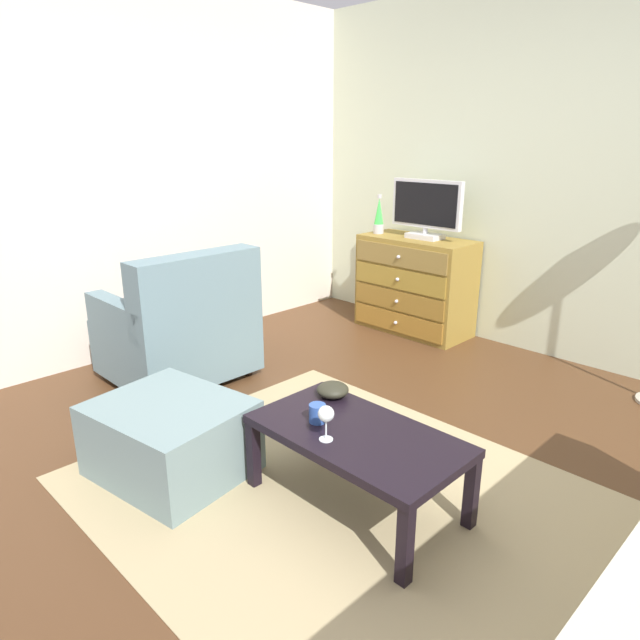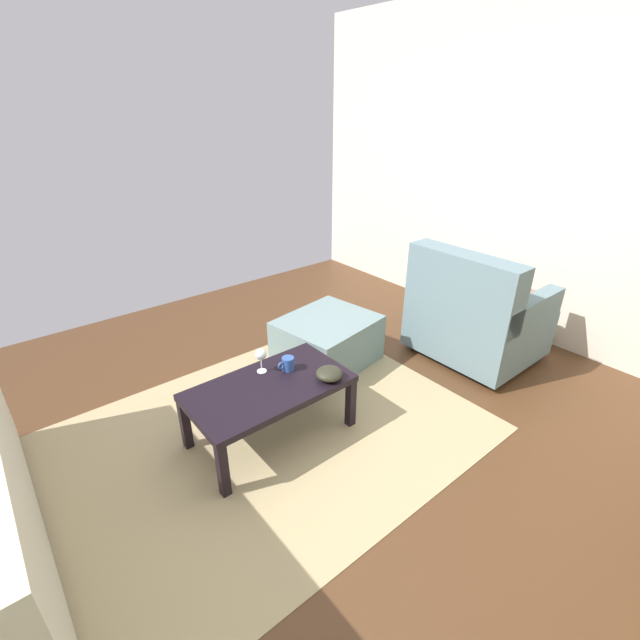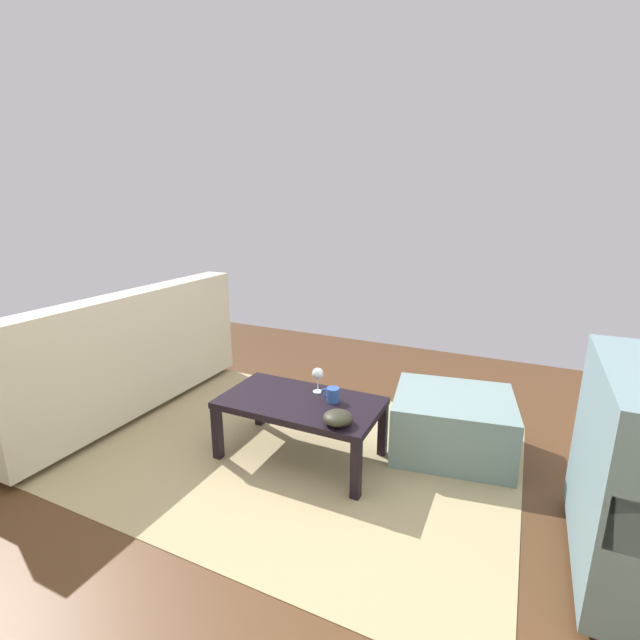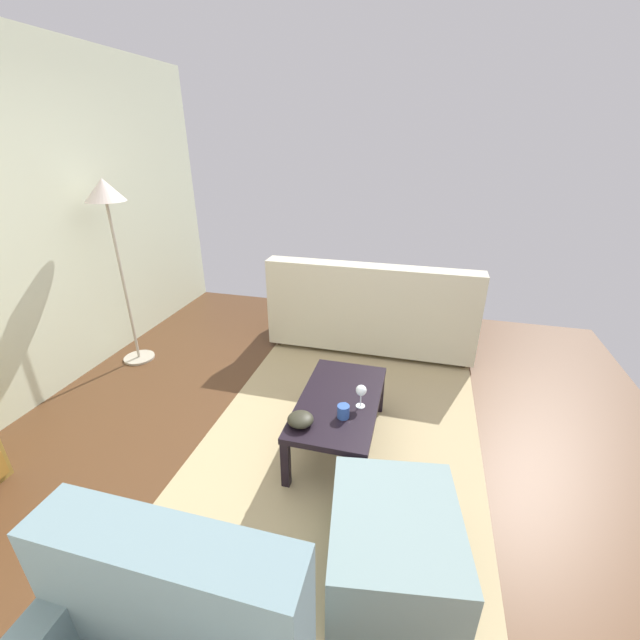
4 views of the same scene
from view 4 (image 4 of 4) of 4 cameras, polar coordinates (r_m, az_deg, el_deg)
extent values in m
cube|color=#4A2E1A|center=(2.92, -1.86, -18.47)|extent=(5.28, 5.06, 0.05)
cube|color=tan|center=(3.01, 3.06, -16.20)|extent=(2.60, 1.90, 0.01)
cube|color=black|center=(2.59, -4.85, -19.54)|extent=(0.05, 0.05, 0.33)
cube|color=black|center=(3.25, 0.33, -9.03)|extent=(0.05, 0.05, 0.33)
cube|color=black|center=(2.51, 5.89, -21.36)|extent=(0.05, 0.05, 0.33)
cube|color=black|center=(3.19, 8.50, -10.08)|extent=(0.05, 0.05, 0.33)
cube|color=black|center=(2.75, 2.75, -11.37)|extent=(0.95, 0.52, 0.04)
cylinder|color=silver|center=(2.68, 5.72, -11.95)|extent=(0.06, 0.06, 0.00)
cylinder|color=silver|center=(2.65, 5.76, -11.14)|extent=(0.01, 0.01, 0.09)
sphere|color=silver|center=(2.61, 5.83, -9.83)|extent=(0.07, 0.07, 0.07)
cylinder|color=#2D4F9C|center=(2.56, 3.31, -12.75)|extent=(0.08, 0.08, 0.08)
torus|color=#2D4F9C|center=(2.59, 3.54, -12.03)|extent=(0.05, 0.01, 0.05)
ellipsoid|color=#2A2A1E|center=(2.51, -2.77, -13.82)|extent=(0.16, 0.16, 0.07)
cylinder|color=#332319|center=(4.63, 19.07, -1.72)|extent=(0.05, 0.05, 0.05)
cylinder|color=#332319|center=(4.80, -2.91, 0.61)|extent=(0.05, 0.05, 0.05)
cylinder|color=#332319|center=(4.02, 19.56, -5.93)|extent=(0.05, 0.05, 0.05)
cylinder|color=#332319|center=(4.21, -5.71, -3.06)|extent=(0.05, 0.05, 0.05)
cube|color=#BBB89F|center=(4.23, 7.44, 0.21)|extent=(0.85, 1.98, 0.38)
cube|color=#BBB89F|center=(3.77, 7.11, 4.19)|extent=(0.20, 1.98, 0.47)
cube|color=#BBB89F|center=(4.12, 20.54, 2.57)|extent=(0.81, 0.12, 0.20)
cube|color=#BBB89F|center=(4.31, -4.68, 5.04)|extent=(0.81, 0.12, 0.20)
cylinder|color=#34547E|center=(4.36, 11.31, 4.58)|extent=(0.16, 0.40, 0.16)
cube|color=slate|center=(1.59, -20.12, -32.43)|extent=(0.20, 0.87, 0.49)
cube|color=slate|center=(2.24, 10.36, -28.54)|extent=(0.78, 0.70, 0.37)
cylinder|color=#A59E8C|center=(4.30, -24.12, -4.85)|extent=(0.28, 0.28, 0.02)
cylinder|color=#A59E8C|center=(4.02, -25.90, 4.41)|extent=(0.02, 0.02, 1.46)
cone|color=beige|center=(3.86, -28.18, 15.87)|extent=(0.32, 0.32, 0.18)
camera|label=1|loc=(3.83, 34.36, 14.94)|focal=31.58mm
camera|label=2|loc=(4.00, -21.50, 21.42)|focal=24.64mm
camera|label=3|loc=(2.81, -52.44, 6.00)|focal=24.87mm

